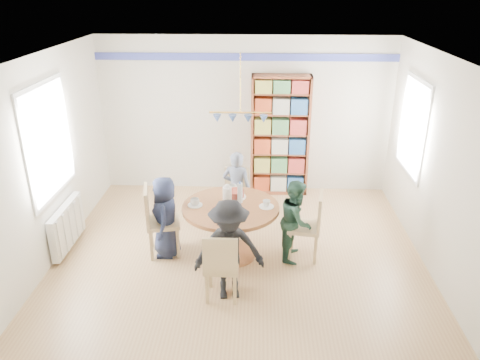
# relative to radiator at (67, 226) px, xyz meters

# --- Properties ---
(ground) EXTENTS (5.00, 5.00, 0.00)m
(ground) POSITION_rel_radiator_xyz_m (2.42, -0.30, -0.35)
(ground) COLOR tan
(room_shell) EXTENTS (5.00, 5.00, 5.00)m
(room_shell) POSITION_rel_radiator_xyz_m (2.16, 0.57, 1.30)
(room_shell) COLOR white
(room_shell) RESTS_ON ground
(radiator) EXTENTS (0.12, 1.00, 0.60)m
(radiator) POSITION_rel_radiator_xyz_m (0.00, 0.00, 0.00)
(radiator) COLOR silver
(radiator) RESTS_ON ground
(dining_table) EXTENTS (1.30, 1.30, 0.75)m
(dining_table) POSITION_rel_radiator_xyz_m (2.30, -0.08, 0.21)
(dining_table) COLOR brown
(dining_table) RESTS_ON ground
(chair_left) EXTENTS (0.53, 0.53, 0.99)m
(chair_left) POSITION_rel_radiator_xyz_m (1.29, -0.08, 0.20)
(chair_left) COLOR tan
(chair_left) RESTS_ON ground
(chair_right) EXTENTS (0.48, 0.48, 0.95)m
(chair_right) POSITION_rel_radiator_xyz_m (3.37, -0.09, 0.17)
(chair_right) COLOR tan
(chair_right) RESTS_ON ground
(chair_far) EXTENTS (0.41, 0.41, 0.85)m
(chair_far) POSITION_rel_radiator_xyz_m (2.32, 0.95, 0.12)
(chair_far) COLOR tan
(chair_far) RESTS_ON ground
(chair_near) EXTENTS (0.40, 0.40, 0.90)m
(chair_near) POSITION_rel_radiator_xyz_m (2.25, -1.08, 0.14)
(chair_near) COLOR tan
(chair_near) RESTS_ON ground
(person_left) EXTENTS (0.41, 0.59, 1.15)m
(person_left) POSITION_rel_radiator_xyz_m (1.42, -0.10, 0.22)
(person_left) COLOR #191F37
(person_left) RESTS_ON ground
(person_right) EXTENTS (0.52, 0.62, 1.13)m
(person_right) POSITION_rel_radiator_xyz_m (3.18, -0.10, 0.22)
(person_right) COLOR #1C382C
(person_right) RESTS_ON ground
(person_far) EXTENTS (0.48, 0.36, 1.19)m
(person_far) POSITION_rel_radiator_xyz_m (2.34, 0.82, 0.25)
(person_far) COLOR gray
(person_far) RESTS_ON ground
(person_near) EXTENTS (0.88, 0.58, 1.27)m
(person_near) POSITION_rel_radiator_xyz_m (2.34, -1.00, 0.28)
(person_near) COLOR black
(person_near) RESTS_ON ground
(bookshelf) EXTENTS (0.99, 0.30, 2.09)m
(bookshelf) POSITION_rel_radiator_xyz_m (3.02, 2.04, 0.68)
(bookshelf) COLOR brown
(bookshelf) RESTS_ON ground
(tableware) EXTENTS (1.15, 1.15, 0.30)m
(tableware) POSITION_rel_radiator_xyz_m (2.28, -0.06, 0.47)
(tableware) COLOR white
(tableware) RESTS_ON dining_table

